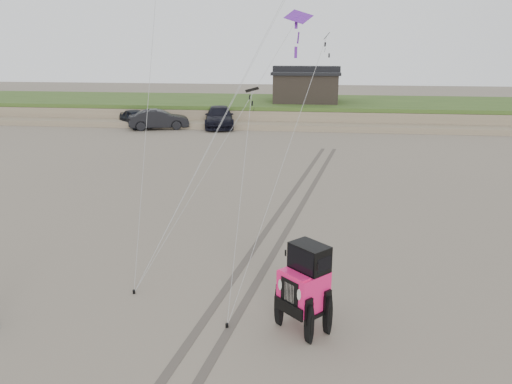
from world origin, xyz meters
TOP-DOWN VIEW (x-y plane):
  - ground at (0.00, 0.00)m, footprint 160.00×160.00m
  - dune_ridge at (0.00, 37.50)m, footprint 160.00×14.25m
  - cabin at (2.00, 37.00)m, footprint 6.40×5.40m
  - truck_a at (-12.72, 30.38)m, footprint 4.42×4.64m
  - truck_b at (-10.39, 29.58)m, footprint 5.39×3.29m
  - truck_c at (-5.43, 31.33)m, footprint 3.60×6.49m
  - jeep at (3.04, -0.62)m, footprint 5.00×5.13m
  - stake_main at (-2.00, 0.69)m, footprint 0.08×0.08m
  - stake_aux at (1.07, -0.78)m, footprint 0.08×0.08m
  - tire_tracks at (2.00, 8.00)m, footprint 5.22×29.74m

SIDE VIEW (x-z plane):
  - ground at x=0.00m, z-range 0.00..0.00m
  - tire_tracks at x=2.00m, z-range 0.00..0.01m
  - stake_main at x=-2.00m, z-range 0.00..0.12m
  - stake_aux at x=1.07m, z-range 0.00..0.12m
  - truck_a at x=-12.72m, z-range 0.00..1.56m
  - dune_ridge at x=0.00m, z-range -0.04..1.68m
  - truck_b at x=-10.39m, z-range 0.00..1.68m
  - truck_c at x=-5.43m, z-range 0.00..1.78m
  - jeep at x=3.04m, z-range 0.00..1.87m
  - cabin at x=2.00m, z-range 1.56..4.91m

